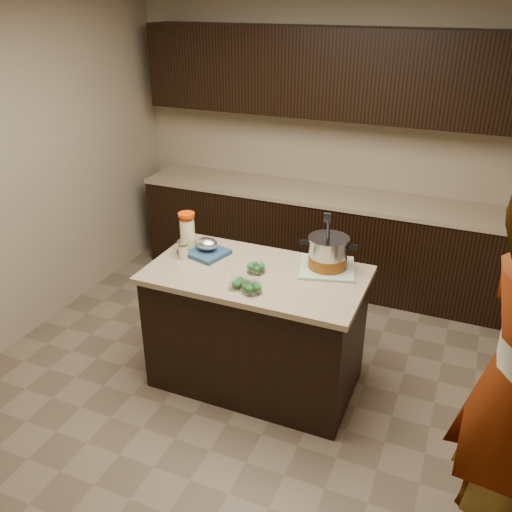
{
  "coord_description": "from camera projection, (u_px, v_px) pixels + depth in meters",
  "views": [
    {
      "loc": [
        1.24,
        -2.95,
        2.59
      ],
      "look_at": [
        0.0,
        0.0,
        1.02
      ],
      "focal_mm": 38.0,
      "sensor_mm": 36.0,
      "label": 1
    }
  ],
  "objects": [
    {
      "name": "broccoli_tub_rect",
      "position": [
        244.0,
        284.0,
        3.42
      ],
      "size": [
        0.19,
        0.15,
        0.06
      ],
      "rotation": [
        0.0,
        0.0,
        0.19
      ],
      "color": "silver",
      "rests_on": "island"
    },
    {
      "name": "room_shell",
      "position": [
        256.0,
        153.0,
        3.26
      ],
      "size": [
        4.04,
        4.04,
        2.72
      ],
      "color": "tan",
      "rests_on": "ground"
    },
    {
      "name": "ground_plane",
      "position": [
        256.0,
        379.0,
        4.02
      ],
      "size": [
        4.0,
        4.0,
        0.0
      ],
      "primitive_type": "plane",
      "color": "brown",
      "rests_on": "ground"
    },
    {
      "name": "lemonade_pitcher",
      "position": [
        188.0,
        233.0,
        3.87
      ],
      "size": [
        0.14,
        0.14,
        0.28
      ],
      "rotation": [
        0.0,
        0.0,
        0.22
      ],
      "color": "#F5EB95",
      "rests_on": "island"
    },
    {
      "name": "mason_jar",
      "position": [
        184.0,
        250.0,
        3.79
      ],
      "size": [
        0.1,
        0.1,
        0.14
      ],
      "rotation": [
        0.0,
        0.0,
        -0.17
      ],
      "color": "#F5EB95",
      "rests_on": "island"
    },
    {
      "name": "dish_towel",
      "position": [
        327.0,
        268.0,
        3.65
      ],
      "size": [
        0.44,
        0.44,
        0.02
      ],
      "primitive_type": "cube",
      "rotation": [
        0.0,
        0.0,
        0.26
      ],
      "color": "#698D5F",
      "rests_on": "island"
    },
    {
      "name": "blue_tray",
      "position": [
        205.0,
        249.0,
        3.85
      ],
      "size": [
        0.37,
        0.33,
        0.12
      ],
      "rotation": [
        0.0,
        0.0,
        -0.28
      ],
      "color": "navy",
      "rests_on": "island"
    },
    {
      "name": "broccoli_tub_right",
      "position": [
        252.0,
        289.0,
        3.36
      ],
      "size": [
        0.15,
        0.15,
        0.06
      ],
      "rotation": [
        0.0,
        0.0,
        -0.24
      ],
      "color": "silver",
      "rests_on": "island"
    },
    {
      "name": "island",
      "position": [
        256.0,
        328.0,
        3.82
      ],
      "size": [
        1.46,
        0.81,
        0.9
      ],
      "color": "black",
      "rests_on": "ground"
    },
    {
      "name": "back_cabinets",
      "position": [
        329.0,
        188.0,
        5.04
      ],
      "size": [
        3.6,
        0.63,
        2.33
      ],
      "color": "black",
      "rests_on": "ground"
    },
    {
      "name": "stock_pot",
      "position": [
        328.0,
        254.0,
        3.61
      ],
      "size": [
        0.38,
        0.32,
        0.39
      ],
      "rotation": [
        0.0,
        0.0,
        0.16
      ],
      "color": "#B7B7BC",
      "rests_on": "dish_towel"
    },
    {
      "name": "broccoli_tub_left",
      "position": [
        256.0,
        269.0,
        3.61
      ],
      "size": [
        0.15,
        0.15,
        0.06
      ],
      "rotation": [
        0.0,
        0.0,
        0.25
      ],
      "color": "silver",
      "rests_on": "island"
    }
  ]
}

